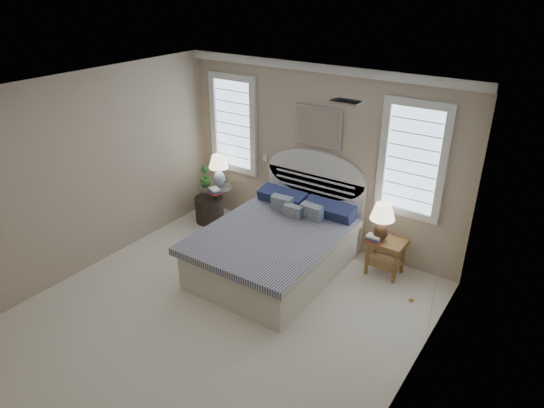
{
  "coord_description": "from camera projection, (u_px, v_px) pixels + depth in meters",
  "views": [
    {
      "loc": [
        3.21,
        -3.44,
        3.81
      ],
      "look_at": [
        0.19,
        1.0,
        1.23
      ],
      "focal_mm": 32.0,
      "sensor_mm": 36.0,
      "label": 1
    }
  ],
  "objects": [
    {
      "name": "floor",
      "position": [
        212.0,
        322.0,
        5.84
      ],
      "size": [
        4.5,
        5.0,
        0.01
      ],
      "primitive_type": "cube",
      "color": "silver",
      "rests_on": "ground"
    },
    {
      "name": "ceiling",
      "position": [
        197.0,
        99.0,
        4.67
      ],
      "size": [
        4.5,
        5.0,
        0.01
      ],
      "primitive_type": "cube",
      "color": "silver",
      "rests_on": "wall_back"
    },
    {
      "name": "wall_back",
      "position": [
        318.0,
        157.0,
        7.12
      ],
      "size": [
        4.5,
        0.02,
        2.7
      ],
      "primitive_type": "cube",
      "color": "tan",
      "rests_on": "floor"
    },
    {
      "name": "wall_left",
      "position": [
        77.0,
        178.0,
        6.4
      ],
      "size": [
        0.02,
        5.0,
        2.7
      ],
      "primitive_type": "cube",
      "color": "tan",
      "rests_on": "floor"
    },
    {
      "name": "wall_right",
      "position": [
        406.0,
        292.0,
        4.11
      ],
      "size": [
        0.02,
        5.0,
        2.7
      ],
      "primitive_type": "cube",
      "color": "tan",
      "rests_on": "floor"
    },
    {
      "name": "crown_molding",
      "position": [
        321.0,
        68.0,
        6.53
      ],
      "size": [
        4.5,
        0.08,
        0.12
      ],
      "primitive_type": "cube",
      "color": "silver",
      "rests_on": "wall_back"
    },
    {
      "name": "hvac_vent",
      "position": [
        346.0,
        101.0,
        4.67
      ],
      "size": [
        0.3,
        0.2,
        0.02
      ],
      "primitive_type": "cube",
      "color": "#B2B2B2",
      "rests_on": "ceiling"
    },
    {
      "name": "switch_plate",
      "position": [
        265.0,
        158.0,
        7.68
      ],
      "size": [
        0.08,
        0.01,
        0.12
      ],
      "primitive_type": "cube",
      "color": "silver",
      "rests_on": "wall_back"
    },
    {
      "name": "window_left",
      "position": [
        234.0,
        124.0,
        7.78
      ],
      "size": [
        0.9,
        0.06,
        1.6
      ],
      "primitive_type": "cube",
      "color": "#A9C2D6",
      "rests_on": "wall_back"
    },
    {
      "name": "window_right",
      "position": [
        413.0,
        160.0,
        6.29
      ],
      "size": [
        0.9,
        0.06,
        1.6
      ],
      "primitive_type": "cube",
      "color": "#A9C2D6",
      "rests_on": "wall_back"
    },
    {
      "name": "painting",
      "position": [
        318.0,
        127.0,
        6.89
      ],
      "size": [
        0.74,
        0.04,
        0.58
      ],
      "primitive_type": "cube",
      "color": "silver",
      "rests_on": "wall_back"
    },
    {
      "name": "closet_door",
      "position": [
        443.0,
        247.0,
        5.08
      ],
      "size": [
        0.02,
        1.8,
        2.4
      ],
      "primitive_type": "cube",
      "color": "white",
      "rests_on": "floor"
    },
    {
      "name": "bed",
      "position": [
        279.0,
        243.0,
        6.76
      ],
      "size": [
        1.72,
        2.28,
        1.47
      ],
      "color": "beige",
      "rests_on": "floor"
    },
    {
      "name": "side_table_left",
      "position": [
        216.0,
        200.0,
        8.04
      ],
      "size": [
        0.56,
        0.56,
        0.63
      ],
      "color": "black",
      "rests_on": "floor"
    },
    {
      "name": "nightstand_right",
      "position": [
        386.0,
        249.0,
        6.62
      ],
      "size": [
        0.5,
        0.4,
        0.53
      ],
      "color": "olive",
      "rests_on": "floor"
    },
    {
      "name": "floor_pot",
      "position": [
        210.0,
        209.0,
        8.12
      ],
      "size": [
        0.59,
        0.59,
        0.43
      ],
      "primitive_type": "cylinder",
      "rotation": [
        0.0,
        0.0,
        -0.3
      ],
      "color": "black",
      "rests_on": "floor"
    },
    {
      "name": "lamp_left",
      "position": [
        219.0,
        167.0,
        7.87
      ],
      "size": [
        0.42,
        0.42,
        0.52
      ],
      "rotation": [
        0.0,
        0.0,
        -0.4
      ],
      "color": "silver",
      "rests_on": "side_table_left"
    },
    {
      "name": "lamp_right",
      "position": [
        382.0,
        218.0,
        6.43
      ],
      "size": [
        0.41,
        0.41,
        0.54
      ],
      "rotation": [
        0.0,
        0.0,
        0.28
      ],
      "color": "black",
      "rests_on": "nightstand_right"
    },
    {
      "name": "potted_plant",
      "position": [
        205.0,
        176.0,
        7.89
      ],
      "size": [
        0.22,
        0.22,
        0.35
      ],
      "primitive_type": "imported",
      "rotation": [
        0.0,
        0.0,
        0.13
      ],
      "color": "#2D7230",
      "rests_on": "side_table_left"
    },
    {
      "name": "books_left",
      "position": [
        215.0,
        191.0,
        7.68
      ],
      "size": [
        0.24,
        0.2,
        0.08
      ],
      "rotation": [
        0.0,
        0.0,
        -0.33
      ],
      "color": "#A42935",
      "rests_on": "side_table_left"
    },
    {
      "name": "books_right",
      "position": [
        374.0,
        238.0,
        6.52
      ],
      "size": [
        0.21,
        0.15,
        0.08
      ],
      "rotation": [
        0.0,
        0.0,
        0.03
      ],
      "color": "#A42935",
      "rests_on": "nightstand_right"
    }
  ]
}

